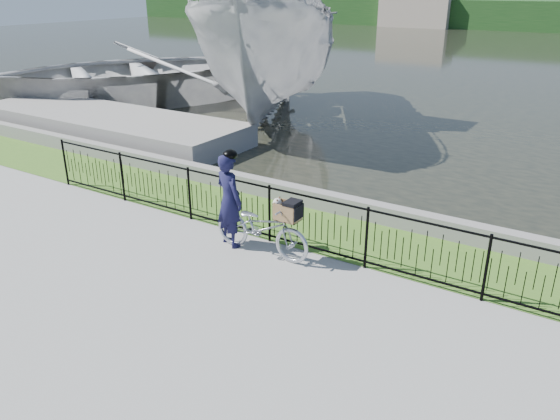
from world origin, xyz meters
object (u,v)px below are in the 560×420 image
Objects in this scene: boat_near at (274,52)px; dock at (107,124)px; bicycle_rig at (262,227)px; cyclist at (229,199)px; boat_far at (129,74)px.

dock is at bearing -124.23° from boat_near.
cyclist reaches higher than bicycle_rig.
bicycle_rig is 0.14× the size of boat_far.
boat_near is (3.36, 4.93, 2.02)m from dock.
bicycle_rig is 11.15m from boat_near.
cyclist is at bearing -179.58° from bicycle_rig.
cyclist is (8.44, -4.41, 0.57)m from dock.
bicycle_rig reaches higher than dock.
bicycle_rig is at bearing 0.42° from cyclist.
bicycle_rig is at bearing -34.52° from boat_far.
boat_near is at bearing 6.44° from boat_far.
boat_far reaches higher than dock.
boat_far is (-6.66, -0.75, -1.19)m from boat_near.
dock is 10.18m from bicycle_rig.
dock is 9.54m from cyclist.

